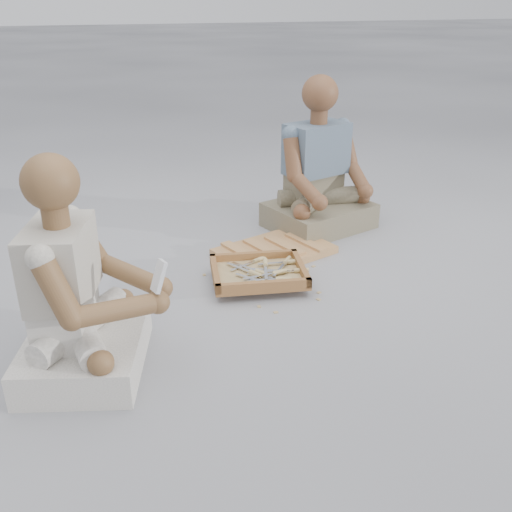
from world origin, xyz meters
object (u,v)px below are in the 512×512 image
object	(u,v)px
craftsman	(78,301)
tool_tray	(259,273)
carved_panel	(274,251)
companion	(319,179)

from	to	relation	value
craftsman	tool_tray	bearing A→B (deg)	133.62
carved_panel	craftsman	distance (m)	1.28
carved_panel	companion	bearing A→B (deg)	37.29
carved_panel	craftsman	size ratio (longest dim) A/B	0.71
tool_tray	companion	distance (m)	0.88
craftsman	companion	xyz separation A→B (m)	(1.43, 1.01, 0.02)
carved_panel	companion	size ratio (longest dim) A/B	0.66
tool_tray	craftsman	size ratio (longest dim) A/B	0.62
craftsman	carved_panel	bearing A→B (deg)	141.90
carved_panel	craftsman	xyz separation A→B (m)	(-1.03, -0.71, 0.26)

